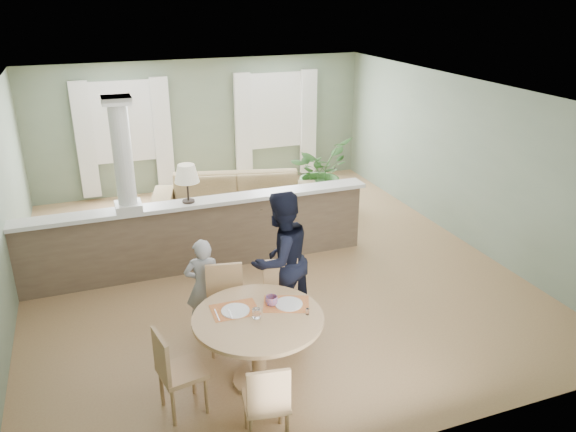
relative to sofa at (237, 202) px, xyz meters
name	(u,v)px	position (x,y,z in m)	size (l,w,h in m)	color
ground	(262,264)	(-0.08, -1.70, -0.44)	(8.00, 8.00, 0.00)	tan
room_shell	(246,142)	(-0.11, -1.07, 1.37)	(7.02, 8.02, 2.71)	gray
pony_wall	(195,227)	(-1.06, -1.50, 0.27)	(5.32, 0.38, 2.70)	#75614B
sofa	(237,202)	(0.00, 0.00, 0.00)	(3.00, 1.17, 0.87)	#9B8154
houseplant	(320,172)	(1.82, 0.45, 0.23)	(1.19, 1.03, 1.33)	#305E25
dining_table	(259,330)	(-0.97, -4.37, 0.23)	(1.38, 1.38, 0.94)	tan
chair_far_boy	(226,303)	(-1.12, -3.55, 0.12)	(0.53, 0.53, 1.01)	tan
chair_far_man	(283,297)	(-0.44, -3.63, 0.11)	(0.51, 0.51, 0.99)	tan
chair_near	(267,401)	(-1.18, -5.27, 0.07)	(0.47, 0.47, 0.92)	tan
chair_side	(175,369)	(-1.90, -4.53, 0.09)	(0.50, 0.50, 0.95)	tan
child_person	(204,286)	(-1.30, -3.19, 0.19)	(0.46, 0.30, 1.26)	#A1A1A6
man_person	(281,260)	(-0.35, -3.33, 0.45)	(0.87, 0.67, 1.78)	black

